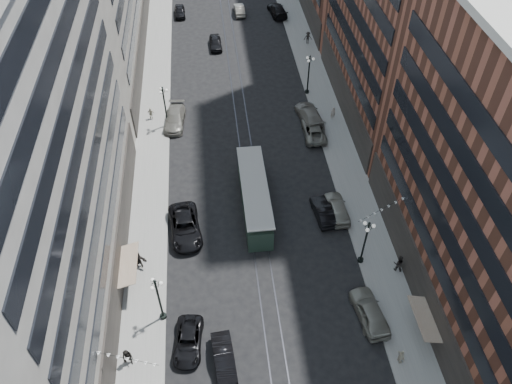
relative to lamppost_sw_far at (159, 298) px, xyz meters
name	(u,v)px	position (x,y,z in m)	size (l,w,h in m)	color
ground	(239,98)	(9.20, 32.00, -3.10)	(220.00, 220.00, 0.00)	black
sidewalk_west	(157,62)	(-1.80, 42.00, -3.02)	(4.00, 180.00, 0.15)	gray
sidewalk_east	(307,54)	(20.20, 42.00, -3.02)	(4.00, 180.00, 0.15)	gray
rail_west	(228,59)	(8.50, 42.00, -3.09)	(0.12, 180.00, 0.02)	#2D2D33
rail_east	(237,58)	(9.90, 42.00, -3.09)	(0.12, 180.00, 0.02)	#2D2D33
building_west_mid	(31,166)	(-7.80, 5.00, 10.90)	(8.00, 36.00, 28.00)	#A8A295
building_east_mid	(502,198)	(26.20, 0.00, 8.90)	(8.00, 30.00, 24.00)	brown
lamppost_sw_far	(159,298)	(0.00, 0.00, 0.00)	(1.03, 1.14, 5.52)	black
lamppost_sw_mid	(165,105)	(0.00, 27.00, 0.00)	(1.03, 1.14, 5.52)	black
lamppost_se_far	(365,241)	(18.40, 4.00, 0.00)	(1.03, 1.14, 5.52)	black
lamppost_se_mid	(309,73)	(18.40, 32.00, 0.00)	(1.03, 1.14, 5.52)	black
streetcar	(255,197)	(9.20, 12.07, -1.57)	(2.64, 11.92, 3.30)	#22352A
car_2	(188,341)	(2.13, -2.80, -2.43)	(2.20, 4.77, 1.32)	black
car_4	(370,312)	(17.60, -1.85, -2.20)	(2.11, 5.25, 1.79)	gray
car_5	(224,358)	(4.95, -4.64, -2.34)	(1.59, 4.57, 1.51)	black
pedestrian_2	(128,358)	(-2.60, -3.92, -1.99)	(0.93, 0.51, 1.92)	black
pedestrian_4	(401,357)	(18.94, -6.15, -2.12)	(0.97, 0.44, 1.65)	beige
car_7	(185,227)	(2.01, 9.45, -2.22)	(2.91, 6.31, 1.75)	black
car_8	(175,118)	(0.92, 27.25, -2.26)	(2.34, 5.77, 1.67)	slate
car_9	(180,11)	(1.56, 56.43, -2.37)	(1.71, 4.26, 1.45)	black
car_10	(323,211)	(16.00, 10.09, -2.35)	(1.57, 4.50, 1.48)	black
car_11	(314,130)	(17.60, 23.24, -2.33)	(2.53, 5.48, 1.52)	slate
car_12	(277,10)	(17.60, 54.99, -2.26)	(2.35, 5.79, 1.68)	black
car_13	(215,43)	(6.90, 45.50, -2.34)	(1.79, 4.45, 1.52)	black
car_14	(239,10)	(11.41, 56.02, -2.36)	(1.56, 4.48, 1.47)	slate
pedestrian_5	(138,260)	(-2.34, 5.69, -1.97)	(1.80, 0.52, 1.95)	black
pedestrian_6	(151,113)	(-2.05, 28.52, -2.18)	(0.89, 0.41, 1.52)	#A9A48C
pedestrian_7	(399,263)	(21.50, 2.65, -1.99)	(0.93, 0.51, 1.91)	black
pedestrian_8	(333,113)	(20.56, 26.11, -2.13)	(0.59, 0.39, 1.62)	#A09384
pedestrian_9	(308,38)	(20.83, 44.90, -2.02)	(1.20, 0.49, 1.85)	black
car_extra_0	(337,208)	(17.52, 10.29, -2.27)	(1.96, 4.87, 1.66)	gray
car_extra_1	(310,115)	(17.60, 26.13, -2.21)	(2.47, 6.09, 1.77)	slate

